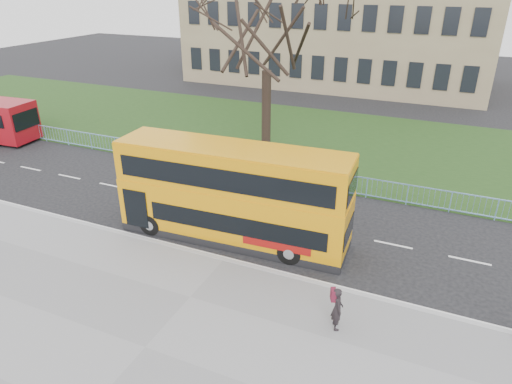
# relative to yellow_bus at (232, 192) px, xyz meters

# --- Properties ---
(ground) EXTENTS (120.00, 120.00, 0.00)m
(ground) POSITION_rel_yellow_bus_xyz_m (0.48, -0.30, -2.21)
(ground) COLOR black
(ground) RESTS_ON ground
(pavement) EXTENTS (80.00, 10.50, 0.12)m
(pavement) POSITION_rel_yellow_bus_xyz_m (0.48, -7.05, -2.15)
(pavement) COLOR slate
(pavement) RESTS_ON ground
(kerb) EXTENTS (80.00, 0.20, 0.14)m
(kerb) POSITION_rel_yellow_bus_xyz_m (0.48, -1.85, -2.14)
(kerb) COLOR #98989A
(kerb) RESTS_ON ground
(grass_verge) EXTENTS (80.00, 15.40, 0.08)m
(grass_verge) POSITION_rel_yellow_bus_xyz_m (0.48, 14.00, -2.17)
(grass_verge) COLOR #1C3915
(grass_verge) RESTS_ON ground
(guard_railing) EXTENTS (40.00, 0.12, 1.10)m
(guard_railing) POSITION_rel_yellow_bus_xyz_m (0.48, 6.30, -1.66)
(guard_railing) COLOR #7EAEE0
(guard_railing) RESTS_ON ground
(bare_tree) EXTENTS (8.78, 8.78, 12.54)m
(bare_tree) POSITION_rel_yellow_bus_xyz_m (-2.52, 9.70, 4.14)
(bare_tree) COLOR black
(bare_tree) RESTS_ON grass_verge
(civic_building) EXTENTS (30.00, 15.00, 14.00)m
(civic_building) POSITION_rel_yellow_bus_xyz_m (-4.52, 34.70, 4.79)
(civic_building) COLOR #816F52
(civic_building) RESTS_ON ground
(yellow_bus) EXTENTS (9.93, 2.84, 4.12)m
(yellow_bus) POSITION_rel_yellow_bus_xyz_m (0.00, 0.00, 0.00)
(yellow_bus) COLOR orange
(yellow_bus) RESTS_ON ground
(pedestrian) EXTENTS (0.56, 0.65, 1.51)m
(pedestrian) POSITION_rel_yellow_bus_xyz_m (5.56, -3.86, -1.33)
(pedestrian) COLOR black
(pedestrian) RESTS_ON pavement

